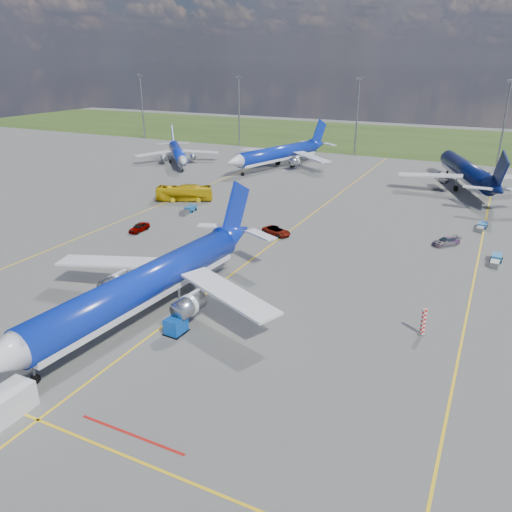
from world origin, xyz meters
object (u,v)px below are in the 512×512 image
at_px(service_van, 1,407).
at_px(baggage_tug_e, 482,227).
at_px(warning_post, 423,322).
at_px(bg_jet_nnw, 278,168).
at_px(bg_jet_nw, 179,164).
at_px(baggage_tug_c, 188,210).
at_px(service_car_a, 139,227).
at_px(service_car_c, 446,241).
at_px(service_car_b, 277,231).
at_px(baggage_tug_w, 496,260).
at_px(apron_bus, 184,193).
at_px(bg_jet_n, 464,188).
at_px(main_airliner, 147,316).
at_px(uld_container, 176,325).

xyz_separation_m(service_van, baggage_tug_e, (32.18, 70.40, -0.72)).
xyz_separation_m(warning_post, bg_jet_nnw, (-49.43, 74.46, -1.50)).
distance_m(bg_jet_nw, baggage_tug_c, 49.15).
bearing_deg(bg_jet_nnw, service_van, -62.14).
bearing_deg(service_car_a, service_car_c, 17.43).
height_order(service_car_b, baggage_tug_w, service_car_b).
height_order(warning_post, apron_bus, apron_bus).
relative_size(bg_jet_nnw, baggage_tug_c, 8.56).
bearing_deg(bg_jet_n, warning_post, 70.45).
distance_m(main_airliner, apron_bus, 50.47).
bearing_deg(service_van, baggage_tug_e, 64.56).
relative_size(bg_jet_n, baggage_tug_w, 9.17).
height_order(bg_jet_nw, baggage_tug_e, bg_jet_nw).
bearing_deg(uld_container, apron_bus, 125.95).
bearing_deg(baggage_tug_w, baggage_tug_c, -177.94).
bearing_deg(apron_bus, service_van, 174.50).
relative_size(service_car_c, baggage_tug_w, 0.96).
bearing_deg(service_car_c, baggage_tug_c, -132.46).
xyz_separation_m(main_airliner, service_car_a, (-20.10, 24.05, 0.73)).
bearing_deg(service_car_a, bg_jet_n, 49.74).
height_order(service_car_c, baggage_tug_w, service_car_c).
relative_size(bg_jet_nnw, service_car_c, 9.20).
distance_m(uld_container, baggage_tug_e, 59.35).
xyz_separation_m(bg_jet_n, uld_container, (-22.05, -83.14, 0.88)).
relative_size(bg_jet_nw, service_car_c, 7.30).
height_order(uld_container, service_car_c, uld_container).
relative_size(baggage_tug_w, baggage_tug_c, 0.97).
relative_size(warning_post, bg_jet_nw, 0.09).
bearing_deg(bg_jet_nw, baggage_tug_e, -57.75).
distance_m(apron_bus, service_car_b, 28.57).
bearing_deg(apron_bus, bg_jet_n, -80.70).
xyz_separation_m(main_airliner, service_car_b, (1.81, 32.62, 0.71)).
height_order(main_airliner, service_car_b, main_airliner).
distance_m(bg_jet_nw, service_car_a, 59.53).
xyz_separation_m(warning_post, service_van, (-28.63, -29.11, -0.32)).
height_order(main_airliner, service_car_c, main_airliner).
height_order(bg_jet_n, main_airliner, main_airliner).
xyz_separation_m(bg_jet_nnw, uld_container, (25.57, -85.82, 0.88)).
distance_m(bg_jet_n, apron_bus, 63.62).
bearing_deg(bg_jet_nw, service_van, -103.41).
bearing_deg(uld_container, baggage_tug_e, 65.72).
bearing_deg(bg_jet_nnw, baggage_tug_e, -15.55).
bearing_deg(main_airliner, bg_jet_n, 76.00).
xyz_separation_m(service_van, service_car_c, (27.61, 59.24, -0.51)).
xyz_separation_m(main_airliner, baggage_tug_c, (-18.70, 37.16, 0.51)).
relative_size(service_car_b, service_car_c, 1.11).
xyz_separation_m(apron_bus, service_car_b, (26.10, -11.58, -0.91)).
height_order(warning_post, bg_jet_nnw, bg_jet_nnw).
distance_m(bg_jet_nw, apron_bus, 40.19).
bearing_deg(bg_jet_nw, baggage_tug_w, -66.57).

